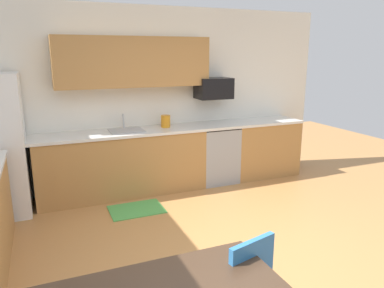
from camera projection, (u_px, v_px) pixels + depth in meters
ground_plane at (231, 266)px, 3.58m from camera, size 12.00×12.00×0.00m
wall_back at (151, 98)px, 5.63m from camera, size 5.80×0.10×2.70m
cabinet_run_back at (123, 164)px, 5.33m from camera, size 2.40×0.60×0.90m
cabinet_run_back_right at (262, 148)px, 6.21m from camera, size 1.15×0.60×0.90m
countertop_back at (158, 130)px, 5.42m from camera, size 4.80×0.64×0.04m
upper_cabinets_back at (134, 62)px, 5.19m from camera, size 2.20×0.34×0.70m
oven_range at (215, 153)px, 5.88m from camera, size 0.60×0.60×0.91m
microwave at (214, 88)px, 5.72m from camera, size 0.54×0.36×0.32m
sink_basin at (127, 135)px, 5.25m from camera, size 0.48×0.40×0.14m
sink_faucet at (123, 122)px, 5.37m from camera, size 0.02×0.02×0.24m
floor_mat at (136, 209)px, 4.86m from camera, size 0.70×0.50×0.01m
kettle at (166, 122)px, 5.49m from camera, size 0.14×0.14×0.20m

